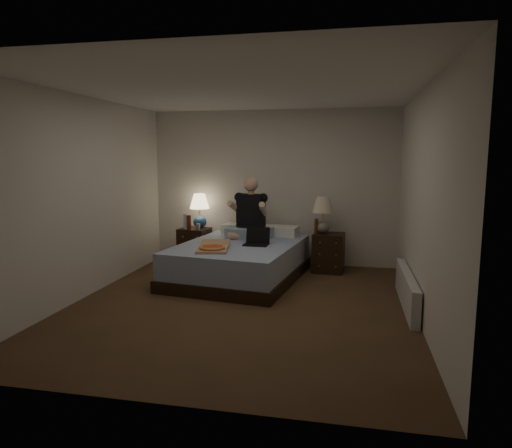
% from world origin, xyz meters
% --- Properties ---
extents(floor, '(4.00, 4.50, 0.00)m').
position_xyz_m(floor, '(0.00, 0.00, 0.00)').
color(floor, brown).
rests_on(floor, ground).
extents(ceiling, '(4.00, 4.50, 0.00)m').
position_xyz_m(ceiling, '(0.00, 0.00, 2.50)').
color(ceiling, white).
rests_on(ceiling, ground).
extents(wall_back, '(4.00, 0.00, 2.50)m').
position_xyz_m(wall_back, '(0.00, 2.25, 1.25)').
color(wall_back, silver).
rests_on(wall_back, ground).
extents(wall_front, '(4.00, 0.00, 2.50)m').
position_xyz_m(wall_front, '(0.00, -2.25, 1.25)').
color(wall_front, silver).
rests_on(wall_front, ground).
extents(wall_left, '(0.00, 4.50, 2.50)m').
position_xyz_m(wall_left, '(-2.00, 0.00, 1.25)').
color(wall_left, silver).
rests_on(wall_left, ground).
extents(wall_right, '(0.00, 4.50, 2.50)m').
position_xyz_m(wall_right, '(2.00, 0.00, 1.25)').
color(wall_right, silver).
rests_on(wall_right, ground).
extents(bed, '(1.84, 2.28, 0.52)m').
position_xyz_m(bed, '(-0.30, 1.16, 0.26)').
color(bed, '#5875B0').
rests_on(bed, floor).
extents(nightstand_left, '(0.50, 0.46, 0.59)m').
position_xyz_m(nightstand_left, '(-1.24, 1.93, 0.30)').
color(nightstand_left, black).
rests_on(nightstand_left, floor).
extents(nightstand_right, '(0.49, 0.45, 0.60)m').
position_xyz_m(nightstand_right, '(0.94, 1.83, 0.30)').
color(nightstand_right, black).
rests_on(nightstand_right, floor).
extents(lamp_left, '(0.40, 0.40, 0.56)m').
position_xyz_m(lamp_left, '(-1.18, 2.02, 0.87)').
color(lamp_left, navy).
rests_on(lamp_left, nightstand_left).
extents(lamp_right, '(0.36, 0.36, 0.56)m').
position_xyz_m(lamp_right, '(0.84, 1.84, 0.88)').
color(lamp_right, gray).
rests_on(lamp_right, nightstand_right).
extents(water_bottle, '(0.07, 0.07, 0.25)m').
position_xyz_m(water_bottle, '(-1.35, 1.83, 0.72)').
color(water_bottle, silver).
rests_on(water_bottle, nightstand_left).
extents(soda_can, '(0.07, 0.07, 0.10)m').
position_xyz_m(soda_can, '(-1.13, 1.80, 0.64)').
color(soda_can, '#9E9D99').
rests_on(soda_can, nightstand_left).
extents(beer_bottle_left, '(0.06, 0.06, 0.23)m').
position_xyz_m(beer_bottle_left, '(-1.29, 1.80, 0.71)').
color(beer_bottle_left, '#621C0E').
rests_on(beer_bottle_left, nightstand_left).
extents(beer_bottle_right, '(0.06, 0.06, 0.23)m').
position_xyz_m(beer_bottle_right, '(0.75, 1.77, 0.71)').
color(beer_bottle_right, '#52260B').
rests_on(beer_bottle_right, nightstand_right).
extents(person, '(0.74, 0.63, 0.93)m').
position_xyz_m(person, '(-0.24, 1.60, 0.99)').
color(person, black).
rests_on(person, bed).
extents(laptop, '(0.35, 0.29, 0.24)m').
position_xyz_m(laptop, '(-0.03, 1.08, 0.64)').
color(laptop, black).
rests_on(laptop, bed).
extents(pizza_box, '(0.53, 0.82, 0.08)m').
position_xyz_m(pizza_box, '(-0.52, 0.55, 0.56)').
color(pizza_box, tan).
rests_on(pizza_box, bed).
extents(radiator, '(0.10, 1.60, 0.40)m').
position_xyz_m(radiator, '(1.93, 0.36, 0.20)').
color(radiator, silver).
rests_on(radiator, floor).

